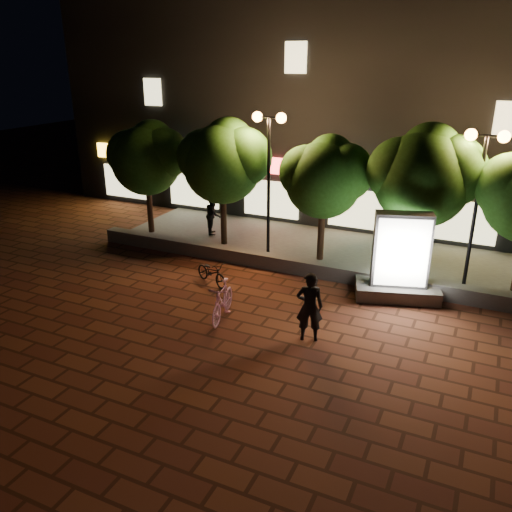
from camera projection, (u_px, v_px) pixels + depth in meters
The scene contains 15 objects.
ground at pixel (243, 322), 14.73m from camera, with size 80.00×80.00×0.00m, color brown.
retaining_wall at pixel (294, 265), 18.01m from camera, with size 16.00×0.45×0.50m, color slate.
sidewalk at pixel (316, 248), 20.20m from camera, with size 16.00×5.00×0.08m, color slate.
building_block at pixel (366, 104), 23.89m from camera, with size 28.00×8.12×11.30m.
tree_far_left at pixel (148, 156), 20.88m from camera, with size 3.36×2.80×4.63m.
tree_left at pixel (224, 159), 19.45m from camera, with size 3.60×3.00×4.89m.
tree_mid at pixel (326, 175), 17.96m from camera, with size 3.24×2.70×4.50m.
tree_right at pixel (425, 173), 16.53m from camera, with size 3.72×3.10×5.07m.
street_lamp_left at pixel (269, 148), 18.25m from camera, with size 1.26×0.36×5.18m.
street_lamp_right at pixel (482, 169), 15.55m from camera, with size 1.26×0.36×4.98m.
ad_kiosk at pixel (400, 264), 15.85m from camera, with size 2.79×1.95×2.74m.
scooter_pink at pixel (223, 301), 14.75m from camera, with size 0.52×1.84×1.11m, color #F19BD9.
rider at pixel (310, 307), 13.48m from camera, with size 0.70×0.46×1.93m, color black.
scooter_parked at pixel (212, 272), 17.05m from camera, with size 0.53×1.53×0.80m, color black.
pedestrian at pixel (213, 215), 21.48m from camera, with size 0.80×0.62×1.65m, color black.
Camera 1 is at (5.84, -11.67, 7.09)m, focal length 36.31 mm.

